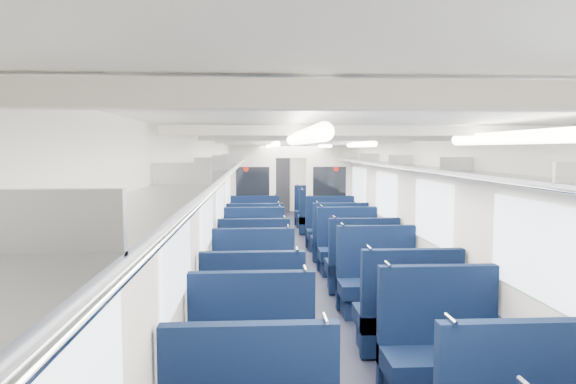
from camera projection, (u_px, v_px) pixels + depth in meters
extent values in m
cube|color=black|center=(301.00, 272.00, 9.24)|extent=(2.80, 18.00, 0.01)
cube|color=white|center=(301.00, 141.00, 9.04)|extent=(2.80, 18.00, 0.01)
cube|color=silver|center=(222.00, 207.00, 9.06)|extent=(0.02, 18.00, 2.35)
cube|color=black|center=(223.00, 253.00, 9.12)|extent=(0.03, 17.90, 0.70)
cube|color=silver|center=(378.00, 206.00, 9.22)|extent=(0.02, 18.00, 2.35)
cube|color=black|center=(377.00, 251.00, 9.29)|extent=(0.03, 17.90, 0.70)
cube|color=silver|center=(279.00, 178.00, 18.09)|extent=(2.80, 0.02, 2.35)
cube|color=#B2B5BA|center=(232.00, 162.00, 9.00)|extent=(0.34, 17.40, 0.04)
cylinder|color=silver|center=(242.00, 163.00, 9.01)|extent=(0.02, 17.40, 0.02)
cube|color=#B2B5BA|center=(40.00, 224.00, 1.04)|extent=(0.34, 0.03, 0.14)
cube|color=#B2B5BA|center=(182.00, 175.00, 3.03)|extent=(0.34, 0.03, 0.14)
cube|color=#B2B5BA|center=(212.00, 164.00, 5.01)|extent=(0.34, 0.03, 0.14)
cube|color=#B2B5BA|center=(225.00, 160.00, 7.00)|extent=(0.34, 0.03, 0.14)
cube|color=#B2B5BA|center=(232.00, 158.00, 8.99)|extent=(0.34, 0.03, 0.14)
cube|color=#B2B5BA|center=(236.00, 156.00, 10.98)|extent=(0.34, 0.03, 0.14)
cube|color=#B2B5BA|center=(239.00, 155.00, 12.97)|extent=(0.34, 0.03, 0.14)
cube|color=#B2B5BA|center=(242.00, 154.00, 14.96)|extent=(0.34, 0.03, 0.14)
cube|color=#B2B5BA|center=(243.00, 154.00, 16.95)|extent=(0.34, 0.03, 0.14)
cube|color=#B2B5BA|center=(369.00, 162.00, 9.15)|extent=(0.34, 17.40, 0.04)
cylinder|color=silver|center=(359.00, 163.00, 9.14)|extent=(0.02, 17.40, 0.02)
cube|color=#B2B5BA|center=(456.00, 164.00, 5.16)|extent=(0.34, 0.03, 0.14)
cube|color=#B2B5BA|center=(400.00, 160.00, 7.15)|extent=(0.34, 0.03, 0.14)
cube|color=#B2B5BA|center=(369.00, 158.00, 9.14)|extent=(0.34, 0.03, 0.14)
cube|color=#B2B5BA|center=(349.00, 156.00, 11.13)|extent=(0.34, 0.03, 0.14)
cube|color=#B2B5BA|center=(335.00, 155.00, 13.12)|extent=(0.34, 0.03, 0.14)
cube|color=#B2B5BA|center=(325.00, 154.00, 15.11)|extent=(0.34, 0.03, 0.14)
cube|color=#B2B5BA|center=(317.00, 154.00, 17.10)|extent=(0.34, 0.03, 0.14)
cube|color=white|center=(178.00, 253.00, 3.86)|extent=(0.02, 1.30, 0.75)
cube|color=white|center=(207.00, 214.00, 6.15)|extent=(0.02, 1.30, 0.75)
cube|color=white|center=(220.00, 197.00, 8.44)|extent=(0.02, 1.30, 0.75)
cube|color=white|center=(228.00, 186.00, 10.73)|extent=(0.02, 1.30, 0.75)
cube|color=white|center=(234.00, 179.00, 13.51)|extent=(0.02, 1.30, 0.75)
cube|color=white|center=(237.00, 174.00, 15.80)|extent=(0.02, 1.30, 0.75)
cube|color=white|center=(532.00, 249.00, 4.03)|extent=(0.02, 1.30, 0.75)
cube|color=white|center=(433.00, 213.00, 6.32)|extent=(0.02, 1.30, 0.75)
cube|color=white|center=(386.00, 196.00, 8.61)|extent=(0.02, 1.30, 0.75)
cube|color=white|center=(359.00, 186.00, 10.89)|extent=(0.02, 1.30, 0.75)
cube|color=white|center=(338.00, 178.00, 13.68)|extent=(0.02, 1.30, 0.75)
cube|color=white|center=(326.00, 174.00, 15.97)|extent=(0.02, 1.30, 0.75)
cube|color=silver|center=(387.00, 131.00, 3.08)|extent=(2.70, 0.06, 0.06)
cube|color=silver|center=(336.00, 138.00, 5.07)|extent=(2.70, 0.06, 0.06)
cube|color=silver|center=(313.00, 141.00, 7.06)|extent=(2.70, 0.06, 0.06)
cube|color=silver|center=(301.00, 143.00, 9.05)|extent=(2.70, 0.06, 0.06)
cube|color=silver|center=(293.00, 144.00, 11.03)|extent=(2.70, 0.06, 0.06)
cube|color=silver|center=(287.00, 145.00, 13.02)|extent=(2.70, 0.06, 0.06)
cube|color=silver|center=(283.00, 145.00, 15.01)|extent=(2.70, 0.06, 0.06)
cube|color=silver|center=(280.00, 146.00, 17.00)|extent=(2.70, 0.06, 0.06)
cylinder|color=white|center=(303.00, 137.00, 2.55)|extent=(0.07, 1.60, 0.07)
cylinder|color=white|center=(275.00, 144.00, 6.53)|extent=(0.07, 1.60, 0.07)
cylinder|color=white|center=(269.00, 146.00, 10.01)|extent=(0.07, 1.60, 0.07)
cylinder|color=white|center=(265.00, 147.00, 14.49)|extent=(0.07, 1.60, 0.07)
cylinder|color=white|center=(518.00, 137.00, 2.62)|extent=(0.07, 1.60, 0.07)
cylinder|color=white|center=(360.00, 144.00, 6.60)|extent=(0.07, 1.60, 0.07)
cylinder|color=white|center=(324.00, 146.00, 10.08)|extent=(0.07, 1.60, 0.07)
cylinder|color=white|center=(304.00, 147.00, 14.55)|extent=(0.07, 1.60, 0.07)
cube|color=black|center=(279.00, 183.00, 18.05)|extent=(0.75, 0.06, 2.00)
cube|color=silver|center=(253.00, 194.00, 11.68)|extent=(1.05, 0.08, 2.35)
cube|color=black|center=(253.00, 185.00, 11.61)|extent=(0.76, 0.02, 0.80)
cylinder|color=red|center=(246.00, 169.00, 11.56)|extent=(0.12, 0.01, 0.12)
cube|color=silver|center=(329.00, 194.00, 11.78)|extent=(1.05, 0.08, 2.35)
cube|color=black|center=(329.00, 184.00, 11.71)|extent=(0.76, 0.02, 0.80)
cylinder|color=red|center=(336.00, 169.00, 11.69)|extent=(0.12, 0.01, 0.12)
cube|color=silver|center=(291.00, 150.00, 11.64)|extent=(0.70, 0.08, 0.35)
cylinder|color=silver|center=(326.00, 318.00, 3.07)|extent=(0.02, 0.16, 0.02)
cylinder|color=silver|center=(451.00, 319.00, 3.07)|extent=(0.02, 0.16, 0.02)
cube|color=#0B1836|center=(252.00, 375.00, 4.17)|extent=(1.08, 0.56, 0.18)
cube|color=#0B1836|center=(252.00, 338.00, 4.38)|extent=(1.08, 0.10, 1.15)
cylinder|color=silver|center=(305.00, 268.00, 4.36)|extent=(0.02, 0.16, 0.02)
cube|color=#0B1836|center=(445.00, 363.00, 4.41)|extent=(1.08, 0.56, 0.18)
cube|color=#0B1836|center=(437.00, 328.00, 4.62)|extent=(1.08, 0.10, 1.15)
cylinder|color=silver|center=(388.00, 264.00, 4.54)|extent=(0.02, 0.16, 0.02)
cube|color=#0B1836|center=(253.00, 321.00, 5.48)|extent=(1.08, 0.56, 0.18)
cube|color=black|center=(253.00, 342.00, 5.50)|extent=(0.99, 0.45, 0.28)
cube|color=#0B1836|center=(253.00, 307.00, 5.23)|extent=(1.08, 0.10, 1.15)
cylinder|color=silver|center=(297.00, 249.00, 5.21)|extent=(0.02, 0.16, 0.02)
cube|color=#0B1836|center=(405.00, 317.00, 5.61)|extent=(1.08, 0.56, 0.18)
cube|color=black|center=(405.00, 337.00, 5.63)|extent=(0.99, 0.45, 0.28)
cube|color=#0B1836|center=(412.00, 303.00, 5.36)|extent=(1.08, 0.10, 1.15)
cylinder|color=silver|center=(369.00, 248.00, 5.28)|extent=(0.02, 0.16, 0.02)
cube|color=#0B1836|center=(254.00, 293.00, 6.54)|extent=(1.08, 0.56, 0.18)
cube|color=black|center=(254.00, 311.00, 6.56)|extent=(0.99, 0.45, 0.28)
cube|color=#0B1836|center=(254.00, 271.00, 6.75)|extent=(1.08, 0.10, 1.15)
cylinder|color=silver|center=(288.00, 226.00, 6.73)|extent=(0.02, 0.16, 0.02)
cube|color=#0B1836|center=(379.00, 288.00, 6.79)|extent=(1.08, 0.56, 0.18)
cube|color=black|center=(379.00, 305.00, 6.81)|extent=(0.99, 0.45, 0.28)
cube|color=#0B1836|center=(375.00, 267.00, 7.00)|extent=(1.08, 0.10, 1.15)
cylinder|color=silver|center=(343.00, 224.00, 6.92)|extent=(0.02, 0.16, 0.02)
cube|color=#0B1836|center=(254.00, 268.00, 7.92)|extent=(1.08, 0.56, 0.18)
cube|color=black|center=(254.00, 283.00, 7.94)|extent=(0.99, 0.45, 0.28)
cube|color=#0B1836|center=(254.00, 257.00, 7.67)|extent=(1.08, 0.10, 1.15)
cylinder|color=silver|center=(284.00, 217.00, 7.65)|extent=(0.02, 0.16, 0.02)
cube|color=#0B1836|center=(361.00, 267.00, 7.99)|extent=(1.08, 0.56, 0.18)
cube|color=black|center=(361.00, 281.00, 8.01)|extent=(0.99, 0.45, 0.28)
cube|color=#0B1836|center=(364.00, 256.00, 7.74)|extent=(1.08, 0.10, 1.15)
cylinder|color=silver|center=(334.00, 217.00, 7.67)|extent=(0.02, 0.16, 0.02)
cube|color=#0B1836|center=(254.00, 254.00, 8.97)|extent=(1.08, 0.56, 0.18)
cube|color=black|center=(254.00, 267.00, 8.99)|extent=(0.99, 0.45, 0.28)
cube|color=#0B1836|center=(254.00, 239.00, 9.18)|extent=(1.08, 0.10, 1.15)
cylinder|color=silver|center=(280.00, 206.00, 9.16)|extent=(0.02, 0.16, 0.02)
cube|color=#0B1836|center=(349.00, 254.00, 9.02)|extent=(1.08, 0.56, 0.18)
cube|color=black|center=(349.00, 266.00, 9.03)|extent=(0.99, 0.45, 0.28)
cube|color=#0B1836|center=(347.00, 239.00, 9.23)|extent=(1.08, 0.10, 1.15)
cylinder|color=silver|center=(322.00, 206.00, 9.15)|extent=(0.02, 0.16, 0.02)
cube|color=#0B1836|center=(255.00, 243.00, 10.08)|extent=(1.08, 0.56, 0.18)
cube|color=black|center=(255.00, 254.00, 10.10)|extent=(0.99, 0.45, 0.28)
cube|color=#0B1836|center=(255.00, 233.00, 9.83)|extent=(1.08, 0.10, 1.15)
cylinder|color=silver|center=(278.00, 202.00, 9.81)|extent=(0.02, 0.16, 0.02)
cube|color=#0B1836|center=(338.00, 242.00, 10.17)|extent=(1.08, 0.56, 0.18)
cube|color=black|center=(338.00, 253.00, 10.19)|extent=(0.99, 0.45, 0.28)
cube|color=#0B1836|center=(340.00, 232.00, 9.92)|extent=(1.08, 0.10, 1.15)
cylinder|color=silver|center=(317.00, 202.00, 9.84)|extent=(0.02, 0.16, 0.02)
cube|color=#0B1836|center=(255.00, 233.00, 11.23)|extent=(1.08, 0.56, 0.18)
cube|color=black|center=(255.00, 243.00, 11.25)|extent=(0.99, 0.45, 0.28)
cube|color=#0B1836|center=(255.00, 221.00, 11.44)|extent=(1.08, 0.10, 1.15)
cylinder|color=silver|center=(275.00, 195.00, 11.42)|extent=(0.02, 0.16, 0.02)
cube|color=#0B1836|center=(331.00, 233.00, 11.17)|extent=(1.08, 0.56, 0.18)
cube|color=black|center=(331.00, 244.00, 11.19)|extent=(0.99, 0.45, 0.28)
cube|color=#0B1836|center=(330.00, 222.00, 11.38)|extent=(1.08, 0.10, 1.15)
cylinder|color=silver|center=(309.00, 195.00, 11.31)|extent=(0.02, 0.16, 0.02)
cube|color=#0B1836|center=(255.00, 220.00, 13.22)|extent=(1.08, 0.56, 0.18)
cube|color=black|center=(255.00, 229.00, 13.24)|extent=(0.99, 0.45, 0.28)
cube|color=#0B1836|center=(255.00, 213.00, 12.97)|extent=(1.08, 0.10, 1.15)
cylinder|color=silver|center=(273.00, 189.00, 12.95)|extent=(0.02, 0.16, 0.02)
cube|color=#0B1836|center=(319.00, 219.00, 13.39)|extent=(1.08, 0.56, 0.18)
cube|color=black|center=(319.00, 228.00, 13.41)|extent=(0.99, 0.45, 0.28)
cube|color=#0B1836|center=(320.00, 212.00, 13.14)|extent=(1.08, 0.10, 1.15)
cylinder|color=silver|center=(302.00, 189.00, 13.07)|extent=(0.02, 0.16, 0.02)
cube|color=#0B1836|center=(255.00, 214.00, 14.42)|extent=(1.08, 0.56, 0.18)
cube|color=black|center=(255.00, 223.00, 14.44)|extent=(0.99, 0.45, 0.28)
cube|color=#0B1836|center=(255.00, 206.00, 14.63)|extent=(1.08, 0.10, 1.15)
cylinder|color=silver|center=(271.00, 185.00, 14.61)|extent=(0.02, 0.16, 0.02)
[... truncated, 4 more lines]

